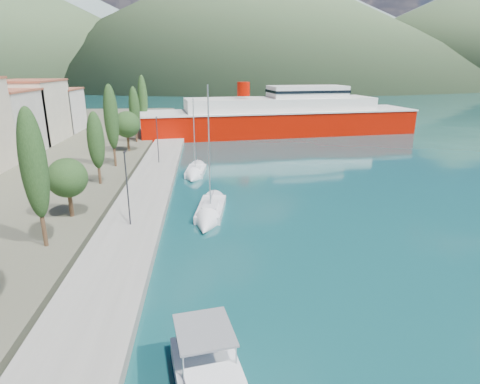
{
  "coord_description": "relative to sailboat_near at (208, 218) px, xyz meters",
  "views": [
    {
      "loc": [
        -2.67,
        -16.74,
        13.27
      ],
      "look_at": [
        0.0,
        14.0,
        3.5
      ],
      "focal_mm": 30.0,
      "sensor_mm": 36.0,
      "label": 1
    }
  ],
  "objects": [
    {
      "name": "hills_near",
      "position": [
        100.64,
        355.75,
        48.87
      ],
      "size": [
        1010.0,
        520.0,
        115.0
      ],
      "color": "#425938",
      "rests_on": "ground"
    },
    {
      "name": "ground",
      "position": [
        2.6,
        103.25,
        -0.31
      ],
      "size": [
        1400.0,
        1400.0,
        0.0
      ],
      "primitive_type": "plane",
      "color": "#114548"
    },
    {
      "name": "quay",
      "position": [
        -6.4,
        9.25,
        0.09
      ],
      "size": [
        5.0,
        88.0,
        0.8
      ],
      "primitive_type": "cube",
      "color": "gray",
      "rests_on": "ground"
    },
    {
      "name": "tree_row",
      "position": [
        -11.85,
        16.54,
        5.5
      ],
      "size": [
        3.97,
        61.92,
        10.88
      ],
      "color": "#47301E",
      "rests_on": "land_strip"
    },
    {
      "name": "sailboat_near",
      "position": [
        0.0,
        0.0,
        0.0
      ],
      "size": [
        3.46,
        9.01,
        12.64
      ],
      "color": "silver",
      "rests_on": "ground"
    },
    {
      "name": "hills_far",
      "position": [
        141.19,
        601.98,
        77.08
      ],
      "size": [
        1480.0,
        900.0,
        180.0
      ],
      "color": "slate",
      "rests_on": "ground"
    },
    {
      "name": "lamp_posts",
      "position": [
        -6.4,
        -2.8,
        3.78
      ],
      "size": [
        0.15,
        46.54,
        6.06
      ],
      "color": "#2D2D33",
      "rests_on": "quay"
    },
    {
      "name": "ferry",
      "position": [
        15.12,
        46.54,
        2.98
      ],
      "size": [
        55.49,
        18.56,
        10.81
      ],
      "color": "#A10C00",
      "rests_on": "ground"
    },
    {
      "name": "sailboat_mid",
      "position": [
        -1.59,
        14.82,
        -0.01
      ],
      "size": [
        2.97,
        7.24,
        10.36
      ],
      "color": "silver",
      "rests_on": "ground"
    }
  ]
}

